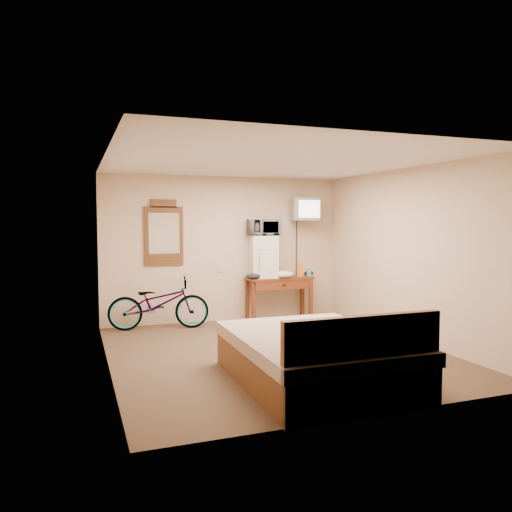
# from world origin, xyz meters

# --- Properties ---
(room) EXTENTS (4.60, 4.64, 2.50)m
(room) POSITION_xyz_m (-0.00, 0.00, 1.25)
(room) COLOR #4B3625
(room) RESTS_ON ground
(desk) EXTENTS (1.19, 0.49, 0.75)m
(desk) POSITION_xyz_m (0.93, 2.01, 0.61)
(desk) COLOR #612A15
(desk) RESTS_ON floor
(mini_fridge) EXTENTS (0.51, 0.49, 0.73)m
(mini_fridge) POSITION_xyz_m (0.64, 2.05, 1.12)
(mini_fridge) COLOR white
(mini_fridge) RESTS_ON desk
(microwave) EXTENTS (0.54, 0.39, 0.28)m
(microwave) POSITION_xyz_m (0.64, 2.05, 1.62)
(microwave) COLOR white
(microwave) RESTS_ON mini_fridge
(snack_bag) EXTENTS (0.12, 0.10, 0.21)m
(snack_bag) POSITION_xyz_m (1.32, 2.01, 0.86)
(snack_bag) COLOR orange
(snack_bag) RESTS_ON desk
(blue_cup) EXTENTS (0.08, 0.08, 0.14)m
(blue_cup) POSITION_xyz_m (1.48, 1.97, 0.82)
(blue_cup) COLOR #3CA5CE
(blue_cup) RESTS_ON desk
(cloth_cream) EXTENTS (0.40, 0.31, 0.12)m
(cloth_cream) POSITION_xyz_m (0.94, 1.91, 0.81)
(cloth_cream) COLOR white
(cloth_cream) RESTS_ON desk
(cloth_dark_a) EXTENTS (0.27, 0.20, 0.10)m
(cloth_dark_a) POSITION_xyz_m (0.39, 1.90, 0.80)
(cloth_dark_a) COLOR black
(cloth_dark_a) RESTS_ON desk
(cloth_dark_b) EXTENTS (0.18, 0.15, 0.08)m
(cloth_dark_b) POSITION_xyz_m (1.54, 2.10, 0.79)
(cloth_dark_b) COLOR black
(cloth_dark_b) RESTS_ON desk
(crt_television) EXTENTS (0.52, 0.61, 0.40)m
(crt_television) POSITION_xyz_m (1.41, 2.02, 1.94)
(crt_television) COLOR black
(crt_television) RESTS_ON room
(wall_mirror) EXTENTS (0.64, 0.04, 1.09)m
(wall_mirror) POSITION_xyz_m (-1.05, 2.27, 1.53)
(wall_mirror) COLOR brown
(wall_mirror) RESTS_ON room
(bicycle) EXTENTS (1.66, 0.78, 0.84)m
(bicycle) POSITION_xyz_m (-1.20, 1.95, 0.42)
(bicycle) COLOR black
(bicycle) RESTS_ON floor
(bed) EXTENTS (1.64, 2.16, 0.90)m
(bed) POSITION_xyz_m (-0.06, -1.37, 0.29)
(bed) COLOR brown
(bed) RESTS_ON floor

